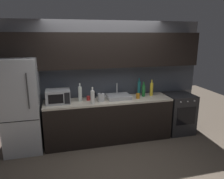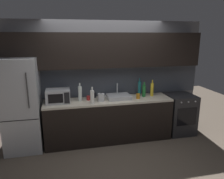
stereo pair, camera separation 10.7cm
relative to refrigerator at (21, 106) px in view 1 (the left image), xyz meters
name	(u,v)px [view 1 (the left image)]	position (x,y,z in m)	size (l,w,h in m)	color
ground_plane	(121,162)	(1.70, -0.90, -0.90)	(10.00, 10.00, 0.00)	#4C4238
back_wall	(105,67)	(1.70, 0.30, 0.65)	(4.37, 0.44, 2.50)	slate
counter_run	(109,120)	(1.70, 0.00, -0.45)	(2.63, 0.60, 0.90)	black
refrigerator	(21,106)	(0.00, 0.00, 0.00)	(0.68, 0.69, 1.81)	#ADAFB5
oven_range	(179,113)	(3.35, 0.00, -0.45)	(0.60, 0.62, 0.90)	#232326
microwave	(58,96)	(0.68, 0.02, 0.13)	(0.46, 0.35, 0.27)	#A8AAAF
sink_basin	(119,97)	(1.91, 0.03, 0.04)	(0.48, 0.38, 0.30)	#ADAFB5
kettle	(101,97)	(1.52, -0.07, 0.08)	(0.17, 0.14, 0.18)	#B7BABF
wine_bottle_white	(93,97)	(1.33, -0.20, 0.14)	(0.08, 0.08, 0.34)	silver
wine_bottle_yellow	(151,89)	(2.68, 0.08, 0.15)	(0.07, 0.07, 0.36)	gold
wine_bottle_green	(144,90)	(2.49, 0.06, 0.13)	(0.07, 0.07, 0.32)	#1E6B2D
wine_bottle_clear	(80,94)	(1.11, 0.03, 0.15)	(0.08, 0.08, 0.37)	silver
wine_bottle_teal	(139,88)	(2.42, 0.17, 0.16)	(0.07, 0.07, 0.39)	#19666B
mug_dark	(94,95)	(1.42, 0.21, 0.05)	(0.08, 0.08, 0.11)	black
mug_amber	(138,96)	(2.31, -0.06, 0.05)	(0.08, 0.08, 0.11)	#B27019
mug_red	(88,98)	(1.28, 0.06, 0.04)	(0.08, 0.08, 0.09)	#A82323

